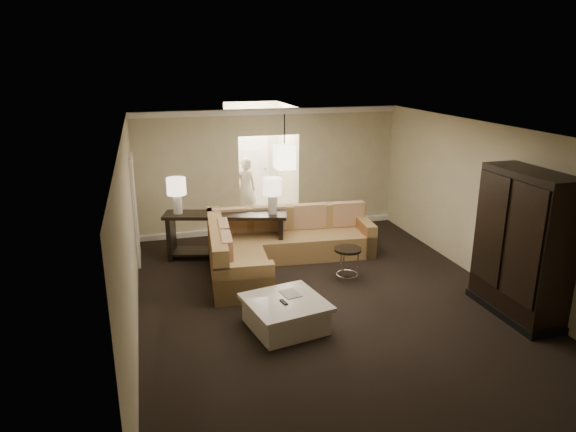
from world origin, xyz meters
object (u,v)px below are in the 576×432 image
object	(u,v)px
sectional_sofa	(275,245)
armoire	(522,248)
coffee_table	(285,314)
console_table	(226,232)
person	(245,187)
drink_table	(348,257)

from	to	relation	value
sectional_sofa	armoire	xyz separation A→B (m)	(3.11, -2.99, 0.70)
sectional_sofa	coffee_table	size ratio (longest dim) A/B	2.71
console_table	person	world-z (taller)	person
drink_table	person	distance (m)	4.03
coffee_table	armoire	distance (m)	3.72
sectional_sofa	coffee_table	world-z (taller)	sectional_sofa
sectional_sofa	console_table	bearing A→B (deg)	150.64
console_table	person	bearing A→B (deg)	85.27
drink_table	person	bearing A→B (deg)	105.88
coffee_table	person	xyz separation A→B (m)	(0.43, 5.21, 0.67)
console_table	coffee_table	bearing A→B (deg)	-66.68
coffee_table	sectional_sofa	bearing A→B (deg)	79.35
armoire	person	world-z (taller)	armoire
sectional_sofa	drink_table	xyz separation A→B (m)	(1.07, -1.09, 0.04)
armoire	drink_table	size ratio (longest dim) A/B	3.75
person	drink_table	bearing A→B (deg)	91.97
console_table	armoire	size ratio (longest dim) A/B	1.08
sectional_sofa	person	distance (m)	2.80
coffee_table	armoire	world-z (taller)	armoire
armoire	coffee_table	bearing A→B (deg)	171.47
sectional_sofa	console_table	size ratio (longest dim) A/B	1.42
console_table	armoire	world-z (taller)	armoire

